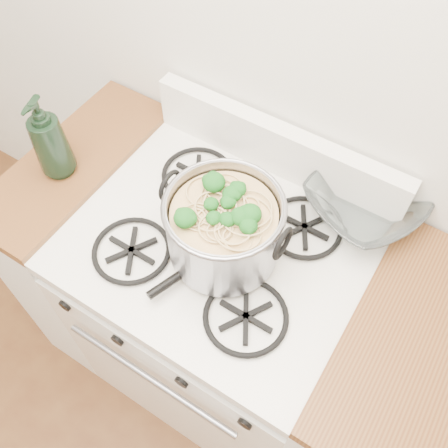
% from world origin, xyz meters
% --- Properties ---
extents(gas_range, '(0.76, 0.66, 0.92)m').
position_xyz_m(gas_range, '(0.00, 1.26, 0.44)').
color(gas_range, white).
rests_on(gas_range, ground).
extents(counter_left, '(0.25, 0.65, 0.92)m').
position_xyz_m(counter_left, '(-0.51, 1.26, 0.46)').
color(counter_left, silver).
rests_on(counter_left, ground).
extents(stock_pot, '(0.32, 0.29, 0.19)m').
position_xyz_m(stock_pot, '(0.03, 1.24, 1.02)').
color(stock_pot, gray).
rests_on(stock_pot, gas_range).
extents(spatula, '(0.38, 0.39, 0.02)m').
position_xyz_m(spatula, '(0.04, 1.27, 0.94)').
color(spatula, black).
rests_on(spatula, gas_range).
extents(glass_bowl, '(0.15, 0.15, 0.03)m').
position_xyz_m(glass_bowl, '(0.28, 1.54, 0.94)').
color(glass_bowl, white).
rests_on(glass_bowl, gas_range).
extents(bottle, '(0.12, 0.12, 0.26)m').
position_xyz_m(bottle, '(-0.50, 1.22, 1.05)').
color(bottle, black).
rests_on(bottle, counter_left).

